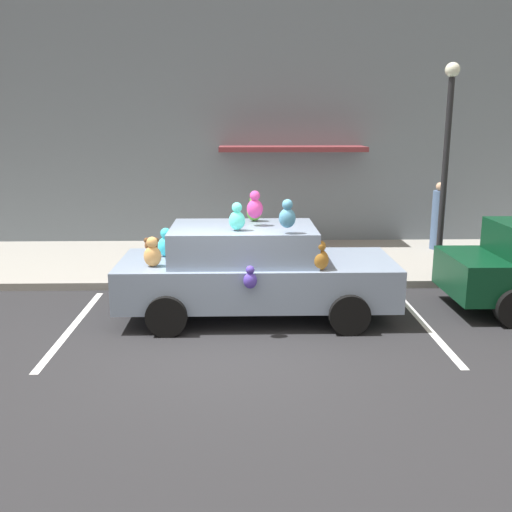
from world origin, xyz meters
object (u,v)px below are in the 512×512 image
(plush_covered_car, at_px, (253,270))
(pedestrian_near_shopfront, at_px, (438,218))
(teddy_bear_on_sidewalk, at_px, (152,257))
(street_lamp_post, at_px, (447,150))

(plush_covered_car, xyz_separation_m, pedestrian_near_shopfront, (4.59, 4.45, 0.10))
(teddy_bear_on_sidewalk, bearing_deg, pedestrian_near_shopfront, 18.09)
(street_lamp_post, relative_size, pedestrian_near_shopfront, 2.55)
(pedestrian_near_shopfront, bearing_deg, plush_covered_car, -135.91)
(street_lamp_post, bearing_deg, teddy_bear_on_sidewalk, 177.78)
(street_lamp_post, bearing_deg, pedestrian_near_shopfront, 72.32)
(teddy_bear_on_sidewalk, relative_size, pedestrian_near_shopfront, 0.46)
(plush_covered_car, height_order, street_lamp_post, street_lamp_post)
(plush_covered_car, relative_size, pedestrian_near_shopfront, 2.77)
(teddy_bear_on_sidewalk, distance_m, street_lamp_post, 6.26)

